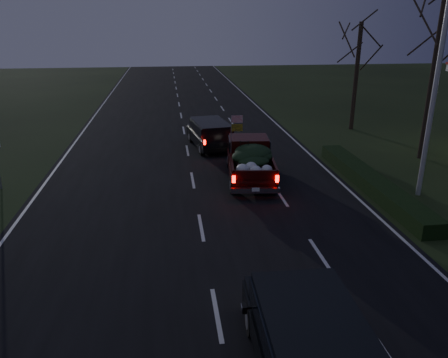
{
  "coord_description": "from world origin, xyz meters",
  "views": [
    {
      "loc": [
        -1.0,
        -14.18,
        7.02
      ],
      "look_at": [
        1.02,
        1.46,
        1.3
      ],
      "focal_mm": 35.0,
      "sensor_mm": 36.0,
      "label": 1
    }
  ],
  "objects_px": {
    "lead_suv": "(210,132)",
    "rear_suv": "(312,345)",
    "light_pole": "(439,63)",
    "pickup_truck": "(250,158)"
  },
  "relations": [
    {
      "from": "pickup_truck",
      "to": "lead_suv",
      "type": "distance_m",
      "value": 5.68
    },
    {
      "from": "rear_suv",
      "to": "pickup_truck",
      "type": "bearing_deg",
      "value": 86.54
    },
    {
      "from": "light_pole",
      "to": "lead_suv",
      "type": "bearing_deg",
      "value": 133.76
    },
    {
      "from": "pickup_truck",
      "to": "light_pole",
      "type": "bearing_deg",
      "value": -17.62
    },
    {
      "from": "lead_suv",
      "to": "rear_suv",
      "type": "distance_m",
      "value": 18.03
    },
    {
      "from": "light_pole",
      "to": "lead_suv",
      "type": "height_order",
      "value": "light_pole"
    },
    {
      "from": "pickup_truck",
      "to": "rear_suv",
      "type": "bearing_deg",
      "value": -89.21
    },
    {
      "from": "pickup_truck",
      "to": "rear_suv",
      "type": "distance_m",
      "value": 12.55
    },
    {
      "from": "light_pole",
      "to": "pickup_truck",
      "type": "bearing_deg",
      "value": 156.52
    },
    {
      "from": "light_pole",
      "to": "rear_suv",
      "type": "height_order",
      "value": "light_pole"
    }
  ]
}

